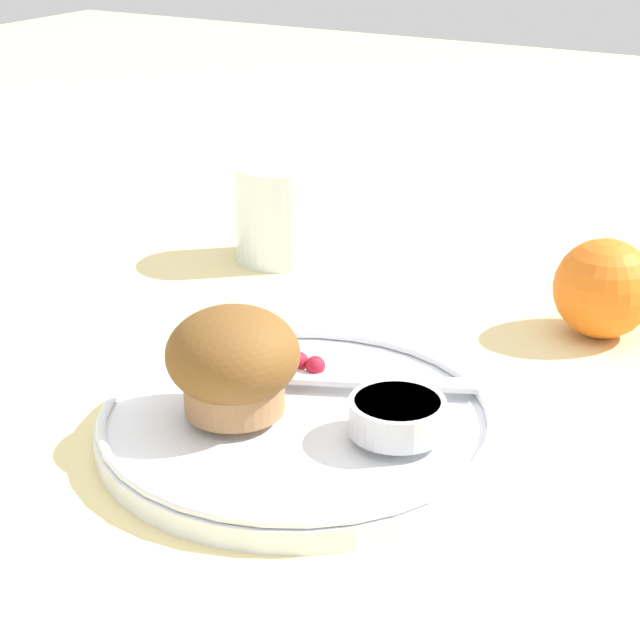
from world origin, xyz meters
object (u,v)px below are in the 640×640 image
Objects in this scene: orange_fruit at (604,288)px; juice_glass at (280,213)px; muffin at (233,362)px; butter_knife at (350,380)px.

juice_glass is at bearing 175.60° from orange_fruit.
orange_fruit is at bearing 60.71° from muffin.
muffin is 0.32m from juice_glass.
orange_fruit is (0.15, 0.27, -0.01)m from muffin.
orange_fruit is at bearing 38.66° from butter_knife.
butter_knife is 2.11× the size of orange_fruit.
butter_knife is at bearing 57.20° from muffin.
muffin is 1.09× the size of orange_fruit.
orange_fruit is at bearing -4.40° from juice_glass.
muffin is at bearing -63.13° from juice_glass.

